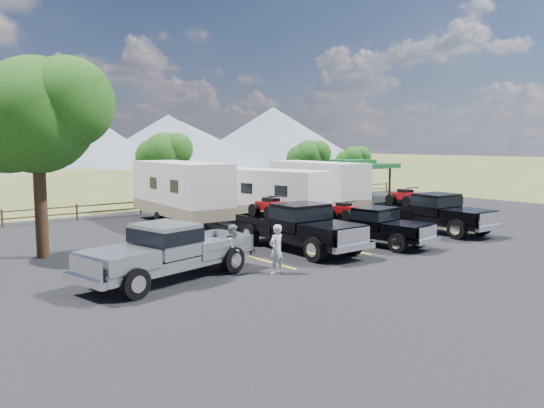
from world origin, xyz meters
TOP-DOWN VIEW (x-y plane):
  - ground at (0.00, 0.00)m, footprint 320.00×320.00m
  - asphalt_lot at (0.00, 3.00)m, footprint 44.00×34.00m
  - stall_lines at (0.00, 4.00)m, footprint 12.12×5.50m
  - tree_big_nw at (-12.55, 9.03)m, footprint 5.54×5.18m
  - tree_ne_a at (8.97, 17.01)m, footprint 3.11×2.92m
  - tree_ne_b at (14.98, 18.01)m, footprint 2.77×2.59m
  - tree_north at (-2.03, 19.02)m, footprint 3.46×3.24m
  - rail_fence at (2.00, 18.50)m, footprint 36.12×0.12m
  - pavilion at (13.00, 17.00)m, footprint 6.20×6.20m
  - rig_left at (-3.62, 3.97)m, footprint 2.43×6.66m
  - rig_center at (-0.21, 2.83)m, footprint 2.49×5.74m
  - rig_right at (4.95, 3.24)m, footprint 2.56×6.60m
  - trailer_left at (-3.91, 13.43)m, footprint 3.11×9.96m
  - trailer_center at (0.02, 10.43)m, footprint 3.56×8.76m
  - trailer_right at (5.20, 12.06)m, footprint 3.30×9.53m
  - pickup_silver at (-10.19, 2.81)m, footprint 6.59×3.25m
  - person_a at (-6.93, 1.24)m, footprint 0.69×0.51m
  - person_b at (-7.91, 2.40)m, footprint 0.98×0.87m

SIDE VIEW (x-z plane):
  - ground at x=0.00m, z-range 0.00..0.00m
  - asphalt_lot at x=0.00m, z-range 0.00..0.04m
  - stall_lines at x=0.00m, z-range 0.04..0.05m
  - rail_fence at x=2.00m, z-range 0.11..1.11m
  - person_b at x=-7.91m, z-range 0.04..1.71m
  - person_a at x=-6.93m, z-range 0.04..1.76m
  - rig_center at x=-0.21m, z-range 0.01..1.86m
  - pickup_silver at x=-10.19m, z-range 0.08..1.97m
  - rig_right at x=4.95m, z-range 0.00..2.17m
  - rig_left at x=-3.62m, z-range 0.00..2.21m
  - trailer_center at x=0.02m, z-range 0.11..3.14m
  - trailer_right at x=5.20m, z-range 0.12..3.41m
  - trailer_left at x=-3.91m, z-range 0.12..3.57m
  - pavilion at x=13.00m, z-range 1.18..4.40m
  - tree_ne_b at x=14.98m, z-range 0.99..5.26m
  - tree_ne_a at x=8.97m, z-range 1.10..5.86m
  - tree_north at x=-2.03m, z-range 1.21..6.46m
  - tree_big_nw at x=-12.55m, z-range 1.68..9.52m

